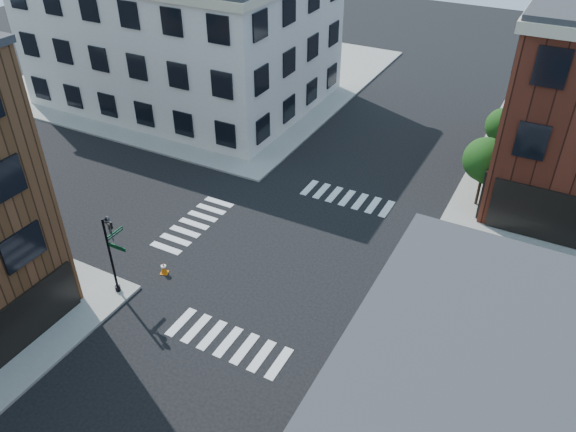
% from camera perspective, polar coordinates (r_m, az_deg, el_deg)
% --- Properties ---
extents(ground, '(120.00, 120.00, 0.00)m').
position_cam_1_polar(ground, '(31.16, 0.95, -4.31)').
color(ground, black).
rests_on(ground, ground).
extents(sidewalk_nw, '(30.00, 30.00, 0.15)m').
position_cam_1_polar(sidewalk_nw, '(56.74, -8.51, 14.10)').
color(sidewalk_nw, gray).
rests_on(sidewalk_nw, ground).
extents(building_nw, '(22.00, 16.00, 11.00)m').
position_cam_1_polar(building_nw, '(50.12, -10.54, 17.72)').
color(building_nw, beige).
rests_on(building_nw, ground).
extents(tree_near, '(2.69, 2.69, 4.49)m').
position_cam_1_polar(tree_near, '(35.78, 19.47, 5.19)').
color(tree_near, black).
rests_on(tree_near, ground).
extents(tree_far, '(2.43, 2.43, 4.07)m').
position_cam_1_polar(tree_far, '(41.30, 21.08, 8.36)').
color(tree_far, black).
rests_on(tree_far, ground).
extents(signal_pole, '(1.29, 1.24, 4.60)m').
position_cam_1_polar(signal_pole, '(28.55, -17.47, -3.08)').
color(signal_pole, black).
rests_on(signal_pole, ground).
extents(box_truck, '(7.88, 2.97, 3.50)m').
position_cam_1_polar(box_truck, '(25.14, 23.63, -14.12)').
color(box_truck, white).
rests_on(box_truck, ground).
extents(traffic_cone, '(0.50, 0.50, 0.72)m').
position_cam_1_polar(traffic_cone, '(30.68, -12.51, -5.18)').
color(traffic_cone, orange).
rests_on(traffic_cone, ground).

